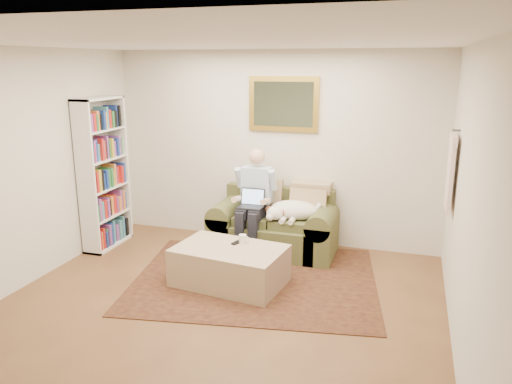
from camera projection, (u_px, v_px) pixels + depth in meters
The scene contains 12 objects.
room_shell at pixel (214, 185), 4.78m from camera, with size 4.51×5.00×2.61m.
rug at pixel (255, 279), 5.78m from camera, with size 2.74×2.19×0.01m, color black.
sofa at pixel (274, 231), 6.57m from camera, with size 1.61×0.82×0.97m.
seated_man at pixel (253, 203), 6.40m from camera, with size 0.53×0.76×1.36m, color #8CB0D8, non-canonical shape.
laptop at pixel (251, 202), 6.34m from camera, with size 0.31×0.25×0.23m.
sleeping_dog at pixel (294, 210), 6.33m from camera, with size 0.66×0.42×0.25m, color white, non-canonical shape.
ottoman at pixel (230, 266), 5.61m from camera, with size 1.20×0.76×0.43m, color #CDB888.
coffee_mug at pixel (243, 239), 5.68m from camera, with size 0.08×0.08×0.10m, color white.
tv_remote at pixel (237, 242), 5.68m from camera, with size 0.05×0.15×0.02m, color black.
bookshelf at pixel (103, 174), 6.61m from camera, with size 0.28×0.80×2.00m, color white, non-canonical shape.
wall_mirror at pixel (283, 104), 6.54m from camera, with size 0.94×0.04×0.72m.
hanging_shirt at pixel (451, 168), 5.28m from camera, with size 0.06×0.52×0.90m, color #F9D8CE, non-canonical shape.
Camera 1 is at (1.77, -3.95, 2.44)m, focal length 35.00 mm.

